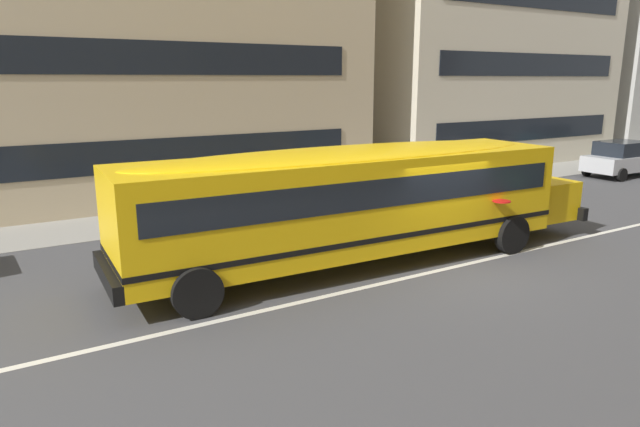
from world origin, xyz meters
The scene contains 6 objects.
ground_plane centered at (0.00, 0.00, 0.00)m, with size 400.00×400.00×0.00m, color #424244.
sidewalk_far centered at (0.00, 8.38, 0.01)m, with size 120.00×3.00×0.01m, color gray.
lane_centreline centered at (0.00, 0.00, 0.00)m, with size 110.00×0.16×0.01m, color silver.
school_bus centered at (-1.60, 1.47, 1.71)m, with size 12.99×3.35×2.88m.
parked_car_silver_mid_block centered at (16.15, 5.56, 0.84)m, with size 3.93×1.94×1.64m.
apartment_block_far_centre centered at (14.82, 15.14, 6.65)m, with size 14.94×10.57×13.30m.
Camera 1 is at (-9.23, -9.38, 4.44)m, focal length 31.51 mm.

